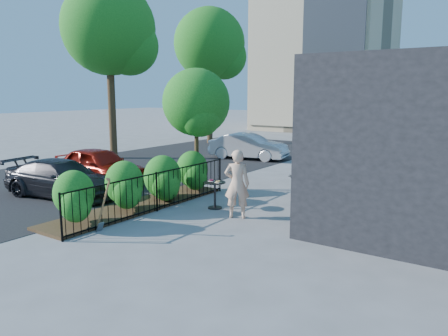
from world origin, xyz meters
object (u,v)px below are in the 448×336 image
Objects in this scene: cafe_table at (215,190)px; street_tree_far at (210,48)px; car_darkgrey at (62,179)px; shovel at (103,208)px; car_silver at (249,146)px; car_red at (99,166)px; woman at (237,184)px; patio_tree at (197,107)px; street_tree_near at (109,34)px.

street_tree_far is at bearing 126.74° from cafe_table.
shovel is at bearing -122.26° from car_darkgrey.
car_silver is 0.97× the size of car_darkgrey.
street_tree_far is 16.86m from cafe_table.
car_silver is at bearing 115.52° from cafe_table.
street_tree_far is 2.20× the size of car_red.
cafe_table is at bearing -53.26° from street_tree_far.
woman is 1.33× the size of shovel.
patio_tree is 0.48× the size of street_tree_far.
car_red is at bearing -46.38° from street_tree_near.
car_darkgrey is at bearing -17.02° from woman.
car_darkgrey is at bearing -71.42° from street_tree_far.
street_tree_near is 10.23× the size of cafe_table.
cafe_table is 1.17m from woman.
car_silver is at bearing 107.56° from patio_tree.
street_tree_near is at bearing 157.43° from patio_tree.
car_darkgrey is at bearing -161.69° from car_red.
street_tree_near is 8.00m from car_red.
patio_tree is 3.32m from cafe_table.
street_tree_far reaches higher than car_darkgrey.
shovel reaches higher than car_red.
street_tree_far reaches higher than woman.
car_darkgrey is (4.83, -14.36, -5.34)m from street_tree_far.
shovel reaches higher than cafe_table.
street_tree_far is at bearing 124.51° from patio_tree.
car_red reaches higher than cafe_table.
patio_tree is 1.03× the size of car_silver.
car_darkgrey is (-2.87, -3.16, -2.19)m from patio_tree.
shovel is at bearing -174.59° from car_silver.
street_tree_far is (-7.70, 11.20, 3.15)m from patio_tree.
car_red is (4.15, -4.35, -5.27)m from street_tree_near.
street_tree_far is (0.00, 8.00, 0.00)m from street_tree_near.
street_tree_far is at bearing 90.00° from street_tree_near.
street_tree_near reaches higher than car_silver.
patio_tree reaches higher than car_darkgrey.
woman is at bearing -35.33° from patio_tree.
street_tree_near is 2.17× the size of car_silver.
shovel is (-0.87, -3.21, 0.06)m from cafe_table.
car_red is (4.15, -12.35, -5.27)m from street_tree_far.
street_tree_near is 1.00× the size of street_tree_far.
cafe_table is 9.29m from car_silver.
shovel is (-1.89, -2.78, -0.30)m from woman.
car_red reaches higher than car_silver.
patio_tree is 3.99m from woman.
street_tree_near is 9.61m from car_darkgrey.
car_red reaches higher than car_darkgrey.
street_tree_near is 8.47m from car_silver.
cafe_table is at bearing -40.79° from patio_tree.
street_tree_near is 11.98m from cafe_table.
car_red is (-6.42, 0.88, -0.25)m from woman.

